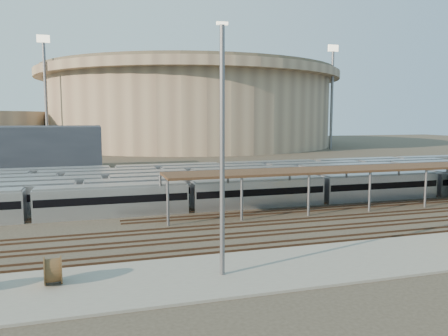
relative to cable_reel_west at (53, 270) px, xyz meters
name	(u,v)px	position (x,y,z in m)	size (l,w,h in m)	color
ground	(241,223)	(18.65, 13.77, -1.19)	(420.00, 420.00, 0.00)	#383026
apron	(242,272)	(13.65, -1.23, -1.09)	(50.00, 9.00, 0.20)	gray
subway_trains	(202,184)	(18.80, 32.27, 0.61)	(123.73, 23.90, 3.60)	silver
inspection_shed	(386,169)	(40.65, 17.77, 3.79)	(60.30, 6.00, 5.30)	slate
empty_tracks	(256,234)	(18.65, 8.77, -1.10)	(170.00, 9.62, 0.18)	#4C3323
stadium	(190,107)	(43.65, 153.77, 15.28)	(124.00, 124.00, 32.50)	gray
floodlight_0	(46,91)	(-11.35, 123.77, 19.46)	(4.00, 1.00, 38.40)	slate
floodlight_2	(332,94)	(88.65, 113.77, 19.46)	(4.00, 1.00, 38.40)	slate
floodlight_3	(105,98)	(8.65, 173.77, 19.46)	(4.00, 1.00, 38.40)	slate
cable_reel_west	(53,270)	(0.00, 0.00, 0.00)	(1.99, 1.99, 1.10)	brown
yard_light_pole	(222,151)	(11.94, -1.60, 8.25)	(0.82, 0.36, 18.31)	slate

